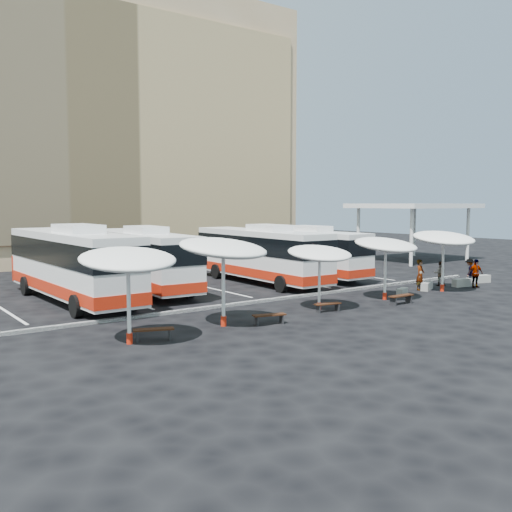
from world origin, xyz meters
TOP-DOWN VIEW (x-y plane):
  - ground at (0.00, 0.00)m, footprint 120.00×120.00m
  - sandstone_building at (0.00, 31.87)m, footprint 42.00×18.25m
  - service_canopy at (24.00, 10.00)m, footprint 10.00×8.00m
  - curb_divider at (0.00, 0.50)m, footprint 34.00×0.25m
  - bay_lines at (0.00, 8.00)m, footprint 24.15×12.00m
  - bus_0 at (-8.48, 6.63)m, footprint 3.21×13.14m
  - bus_1 at (-3.85, 8.17)m, footprint 3.41×12.44m
  - bus_2 at (3.88, 6.46)m, footprint 3.20×12.32m
  - bus_3 at (8.07, 7.17)m, footprint 2.83×11.63m
  - sunshade_0 at (-9.83, -3.73)m, footprint 4.06×4.10m
  - sunshade_1 at (-5.32, -3.23)m, footprint 4.64×4.67m
  - sunshade_2 at (0.53, -2.87)m, footprint 3.69×3.72m
  - sunshade_3 at (5.43, -2.81)m, footprint 3.47×3.51m
  - sunshade_4 at (10.49, -2.86)m, footprint 4.50×4.53m
  - wood_bench_0 at (-8.88, -3.81)m, footprint 1.59×0.95m
  - wood_bench_1 at (-3.53, -4.11)m, footprint 1.51×0.77m
  - wood_bench_2 at (0.52, -3.50)m, footprint 1.41×0.59m
  - wood_bench_3 at (5.05, -4.25)m, footprint 1.56×0.43m
  - conc_bench_0 at (7.42, -2.38)m, footprint 1.12×0.72m
  - conc_bench_1 at (10.15, -2.02)m, footprint 1.34×0.89m
  - conc_bench_2 at (13.12, -2.44)m, footprint 1.39×0.67m
  - conc_bench_3 at (15.69, -2.09)m, footprint 1.40×0.83m
  - passenger_0 at (9.82, -1.75)m, footprint 0.77×0.61m
  - passenger_1 at (12.38, -1.34)m, footprint 0.94×0.95m
  - passenger_2 at (13.31, -3.24)m, footprint 1.13×0.77m
  - passenger_3 at (14.59, -1.96)m, footprint 1.23×1.02m

SIDE VIEW (x-z plane):
  - ground at x=0.00m, z-range 0.00..0.00m
  - bay_lines at x=0.00m, z-range 0.00..0.01m
  - curb_divider at x=0.00m, z-range 0.00..0.15m
  - conc_bench_0 at x=7.42m, z-range 0.00..0.40m
  - conc_bench_1 at x=10.15m, z-range 0.00..0.48m
  - conc_bench_3 at x=15.69m, z-range 0.00..0.50m
  - conc_bench_2 at x=13.12m, z-range 0.00..0.50m
  - wood_bench_2 at x=0.52m, z-range 0.11..0.53m
  - wood_bench_1 at x=-3.53m, z-range 0.12..0.57m
  - wood_bench_0 at x=-8.88m, z-range 0.13..0.60m
  - wood_bench_3 at x=5.05m, z-range 0.13..0.60m
  - passenger_1 at x=12.38m, z-range 0.00..1.55m
  - passenger_3 at x=14.59m, z-range 0.00..1.66m
  - passenger_2 at x=13.31m, z-range 0.00..1.78m
  - passenger_0 at x=9.82m, z-range 0.00..1.86m
  - bus_3 at x=8.07m, z-range 0.04..3.72m
  - bus_2 at x=3.88m, z-range 0.04..3.92m
  - bus_1 at x=-3.85m, z-range 0.04..3.95m
  - bus_0 at x=-8.48m, z-range 0.04..4.20m
  - sunshade_2 at x=0.53m, z-range 1.15..4.42m
  - sunshade_3 at x=5.43m, z-range 1.23..4.74m
  - sunshade_4 at x=10.49m, z-range 1.30..5.02m
  - sunshade_0 at x=-9.83m, z-range 1.30..5.03m
  - sunshade_1 at x=-5.32m, z-range 1.37..5.30m
  - service_canopy at x=24.00m, z-range 2.27..7.47m
  - sandstone_building at x=0.00m, z-range -2.17..27.43m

